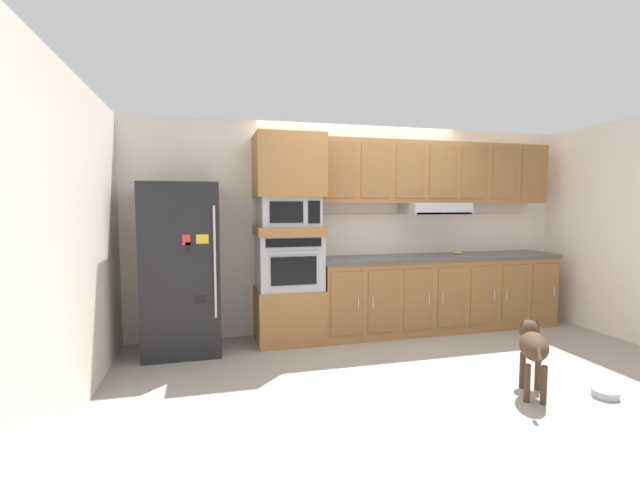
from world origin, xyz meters
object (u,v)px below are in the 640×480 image
at_px(microwave, 289,212).
at_px(dog, 533,346).
at_px(built_in_oven, 289,262).
at_px(screwdriver, 458,253).
at_px(refrigerator, 182,268).
at_px(dog_food_bowl, 605,393).

bearing_deg(microwave, dog, -48.16).
relative_size(built_in_oven, dog, 1.10).
relative_size(built_in_oven, screwdriver, 4.28).
bearing_deg(refrigerator, dog_food_bowl, -31.19).
height_order(screwdriver, dog, screwdriver).
bearing_deg(dog_food_bowl, microwave, 136.39).
distance_m(refrigerator, dog_food_bowl, 3.98).
bearing_deg(built_in_oven, microwave, -0.77).
xyz_separation_m(microwave, screwdriver, (2.16, 0.04, -0.53)).
xyz_separation_m(built_in_oven, screwdriver, (2.16, 0.04, 0.03)).
height_order(refrigerator, built_in_oven, refrigerator).
height_order(microwave, screwdriver, microwave).
bearing_deg(dog, screwdriver, 18.10).
distance_m(microwave, screwdriver, 2.22).
bearing_deg(built_in_oven, dog_food_bowl, -43.61).
bearing_deg(built_in_oven, refrigerator, -176.61).
xyz_separation_m(refrigerator, dog_food_bowl, (3.33, -2.01, -0.85)).
bearing_deg(dog, dog_food_bowl, -80.52).
distance_m(built_in_oven, screwdriver, 2.16).
bearing_deg(microwave, built_in_oven, 179.23).
bearing_deg(dog, built_in_oven, 74.40).
xyz_separation_m(refrigerator, microwave, (1.14, 0.07, 0.58)).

